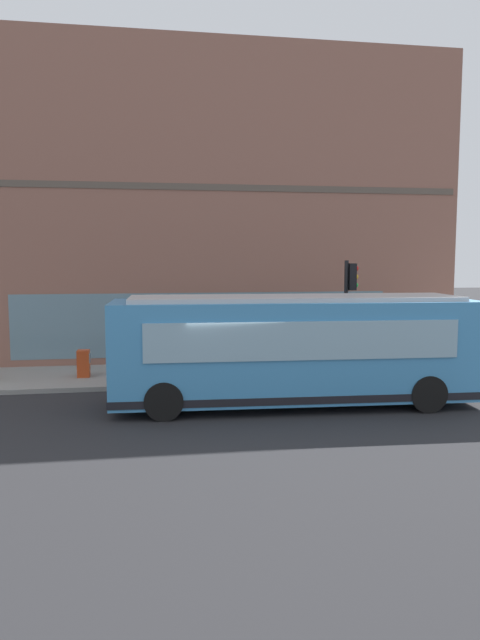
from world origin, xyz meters
The scene contains 10 objects.
ground centered at (0.00, 0.00, 0.00)m, with size 120.00×120.00×0.00m, color #262628.
sidewalk_curb centered at (4.55, 0.00, 0.07)m, with size 3.89×40.00×0.15m, color gray.
building_corner centered at (10.41, 0.00, 6.11)m, with size 7.89×20.32×12.24m.
city_bus_nearside centered at (0.04, -1.82, 1.55)m, with size 2.99×10.14×3.07m.
traffic_light_near_corner centered at (3.28, -4.58, 2.85)m, with size 0.32×0.49×3.88m.
fire_hydrant centered at (4.22, -7.09, 0.51)m, with size 0.35×0.35×0.74m.
pedestrian_walking_along_curb centered at (3.47, -6.29, 1.13)m, with size 0.32×0.32×1.71m.
pedestrian_near_hydrant centered at (4.62, -0.92, 1.20)m, with size 0.32×0.32×1.80m.
pedestrian_by_light_pole centered at (4.55, 3.15, 1.07)m, with size 0.32×0.32×1.61m.
newspaper_vending_box centered at (4.29, 4.31, 0.60)m, with size 0.44×0.42×0.90m.
Camera 1 is at (-15.63, 2.22, 4.11)m, focal length 32.95 mm.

